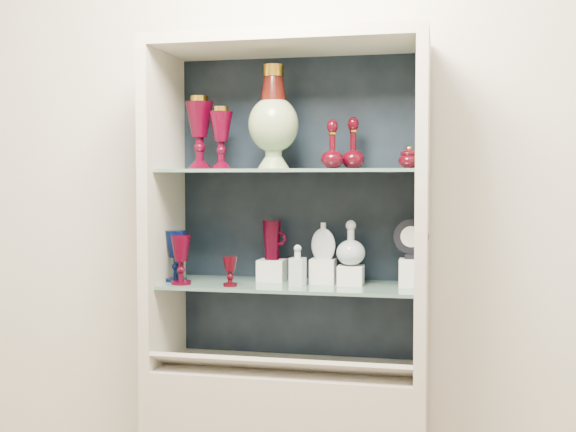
% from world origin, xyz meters
% --- Properties ---
extents(wall_back, '(3.50, 0.02, 2.80)m').
position_xyz_m(wall_back, '(0.00, 1.75, 1.40)').
color(wall_back, silver).
rests_on(wall_back, ground).
extents(cabinet_back_panel, '(0.98, 0.02, 1.15)m').
position_xyz_m(cabinet_back_panel, '(0.00, 1.72, 1.32)').
color(cabinet_back_panel, black).
rests_on(cabinet_back_panel, cabinet_base).
extents(cabinet_side_left, '(0.04, 0.40, 1.15)m').
position_xyz_m(cabinet_side_left, '(-0.48, 1.53, 1.32)').
color(cabinet_side_left, beige).
rests_on(cabinet_side_left, cabinet_base).
extents(cabinet_side_right, '(0.04, 0.40, 1.15)m').
position_xyz_m(cabinet_side_right, '(0.48, 1.53, 1.32)').
color(cabinet_side_right, beige).
rests_on(cabinet_side_right, cabinet_base).
extents(cabinet_top_cap, '(1.00, 0.40, 0.04)m').
position_xyz_m(cabinet_top_cap, '(0.00, 1.53, 1.92)').
color(cabinet_top_cap, beige).
rests_on(cabinet_top_cap, cabinet_side_left).
extents(shelf_lower, '(0.92, 0.34, 0.01)m').
position_xyz_m(shelf_lower, '(0.00, 1.55, 1.04)').
color(shelf_lower, slate).
rests_on(shelf_lower, cabinet_side_left).
extents(shelf_upper, '(0.92, 0.34, 0.01)m').
position_xyz_m(shelf_upper, '(0.00, 1.55, 1.46)').
color(shelf_upper, slate).
rests_on(shelf_upper, cabinet_side_left).
extents(label_ledge, '(0.92, 0.17, 0.09)m').
position_xyz_m(label_ledge, '(0.00, 1.42, 0.78)').
color(label_ledge, beige).
rests_on(label_ledge, cabinet_base).
extents(label_card_0, '(0.10, 0.06, 0.03)m').
position_xyz_m(label_card_0, '(0.29, 1.42, 0.80)').
color(label_card_0, white).
rests_on(label_card_0, label_ledge).
extents(label_card_1, '(0.10, 0.06, 0.03)m').
position_xyz_m(label_card_1, '(-0.25, 1.42, 0.80)').
color(label_card_1, white).
rests_on(label_card_1, label_ledge).
extents(label_card_2, '(0.10, 0.06, 0.03)m').
position_xyz_m(label_card_2, '(0.08, 1.42, 0.80)').
color(label_card_2, white).
rests_on(label_card_2, label_ledge).
extents(label_card_3, '(0.10, 0.06, 0.03)m').
position_xyz_m(label_card_3, '(0.00, 1.42, 0.80)').
color(label_card_3, white).
rests_on(label_card_3, label_ledge).
extents(pedestal_lamp_left, '(0.14, 0.14, 0.28)m').
position_xyz_m(pedestal_lamp_left, '(-0.35, 1.59, 1.61)').
color(pedestal_lamp_left, '#460013').
rests_on(pedestal_lamp_left, shelf_upper).
extents(pedestal_lamp_right, '(0.11, 0.11, 0.23)m').
position_xyz_m(pedestal_lamp_right, '(-0.26, 1.55, 1.59)').
color(pedestal_lamp_right, '#460013').
rests_on(pedestal_lamp_right, shelf_upper).
extents(enamel_urn, '(0.21, 0.21, 0.37)m').
position_xyz_m(enamel_urn, '(-0.05, 1.51, 1.66)').
color(enamel_urn, '#0B3F1D').
rests_on(enamel_urn, shelf_upper).
extents(ruby_decanter_a, '(0.10, 0.10, 0.21)m').
position_xyz_m(ruby_decanter_a, '(0.23, 1.61, 1.58)').
color(ruby_decanter_a, '#46040E').
rests_on(ruby_decanter_a, shelf_upper).
extents(ruby_decanter_b, '(0.10, 0.10, 0.19)m').
position_xyz_m(ruby_decanter_b, '(0.16, 1.55, 1.56)').
color(ruby_decanter_b, '#46040E').
rests_on(ruby_decanter_b, shelf_upper).
extents(lidded_bowl, '(0.09, 0.09, 0.08)m').
position_xyz_m(lidded_bowl, '(0.43, 1.58, 1.51)').
color(lidded_bowl, '#46040E').
rests_on(lidded_bowl, shelf_upper).
extents(cobalt_goblet, '(0.11, 0.11, 0.19)m').
position_xyz_m(cobalt_goblet, '(-0.43, 1.52, 1.15)').
color(cobalt_goblet, '#04103B').
rests_on(cobalt_goblet, shelf_lower).
extents(ruby_goblet_tall, '(0.09, 0.09, 0.18)m').
position_xyz_m(ruby_goblet_tall, '(-0.38, 1.45, 1.14)').
color(ruby_goblet_tall, '#460013').
rests_on(ruby_goblet_tall, shelf_lower).
extents(ruby_goblet_small, '(0.07, 0.07, 0.11)m').
position_xyz_m(ruby_goblet_small, '(-0.19, 1.44, 1.10)').
color(ruby_goblet_small, '#46040E').
rests_on(ruby_goblet_small, shelf_lower).
extents(riser_ruby_pitcher, '(0.10, 0.10, 0.08)m').
position_xyz_m(riser_ruby_pitcher, '(-0.08, 1.61, 1.09)').
color(riser_ruby_pitcher, silver).
rests_on(riser_ruby_pitcher, shelf_lower).
extents(ruby_pitcher, '(0.13, 0.10, 0.15)m').
position_xyz_m(ruby_pitcher, '(-0.08, 1.61, 1.20)').
color(ruby_pitcher, '#460013').
rests_on(ruby_pitcher, riser_ruby_pitcher).
extents(clear_square_bottle, '(0.06, 0.06, 0.15)m').
position_xyz_m(clear_square_bottle, '(0.04, 1.51, 1.12)').
color(clear_square_bottle, '#A6B3BF').
rests_on(clear_square_bottle, shelf_lower).
extents(riser_flat_flask, '(0.09, 0.09, 0.09)m').
position_xyz_m(riser_flat_flask, '(0.12, 1.59, 1.09)').
color(riser_flat_flask, silver).
rests_on(riser_flat_flask, shelf_lower).
extents(flat_flask, '(0.11, 0.07, 0.14)m').
position_xyz_m(flat_flask, '(0.12, 1.59, 1.21)').
color(flat_flask, silver).
rests_on(flat_flask, riser_flat_flask).
extents(riser_clear_round_decanter, '(0.09, 0.09, 0.07)m').
position_xyz_m(riser_clear_round_decanter, '(0.22, 1.57, 1.08)').
color(riser_clear_round_decanter, silver).
rests_on(riser_clear_round_decanter, shelf_lower).
extents(clear_round_decanter, '(0.12, 0.12, 0.16)m').
position_xyz_m(clear_round_decanter, '(0.22, 1.57, 1.20)').
color(clear_round_decanter, '#A6B3BF').
rests_on(clear_round_decanter, riser_clear_round_decanter).
extents(riser_cameo_medallion, '(0.08, 0.08, 0.10)m').
position_xyz_m(riser_cameo_medallion, '(0.44, 1.56, 1.10)').
color(riser_cameo_medallion, silver).
rests_on(riser_cameo_medallion, shelf_lower).
extents(cameo_medallion, '(0.13, 0.06, 0.15)m').
position_xyz_m(cameo_medallion, '(0.44, 1.56, 1.22)').
color(cameo_medallion, black).
rests_on(cameo_medallion, riser_cameo_medallion).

